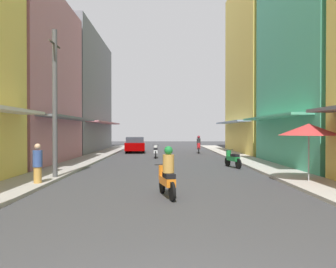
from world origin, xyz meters
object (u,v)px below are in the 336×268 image
Objects in this scene: motorbike_white at (156,151)px; parked_car at (135,144)px; motorbike_green at (232,158)px; motorbike_orange at (167,174)px; vendor_umbrella at (309,130)px; motorbike_red at (199,145)px; utility_pole at (55,103)px; pedestrian_far at (38,165)px.

motorbike_white is 0.43× the size of parked_car.
motorbike_green is 13.85m from parked_car.
vendor_umbrella is (5.43, 2.36, 1.38)m from motorbike_orange.
motorbike_red is 1.00× the size of motorbike_white.
motorbike_red reaches higher than motorbike_green.
vendor_umbrella reaches higher than motorbike_white.
motorbike_orange is 0.42× the size of parked_car.
vendor_umbrella is 10.18m from utility_pole.
parked_car reaches higher than motorbike_white.
motorbike_red is 16.91m from vendor_umbrella.
utility_pole is (-1.78, -16.52, 2.44)m from parked_car.
pedestrian_far is (-3.99, -12.05, 0.28)m from motorbike_white.
parked_car is at bearing 84.01° from pedestrian_far.
pedestrian_far is at bearing -95.99° from parked_car.
utility_pole reaches higher than pedestrian_far.
pedestrian_far reaches higher than motorbike_white.
motorbike_white is 11.51m from utility_pole.
motorbike_red reaches higher than pedestrian_far.
pedestrian_far is 2.85m from utility_pole.
motorbike_red is at bearing 98.28° from vendor_umbrella.
motorbike_orange is at bearing -156.51° from vendor_umbrella.
motorbike_red is at bearing 93.36° from motorbike_green.
motorbike_orange is 6.31m from utility_pole.
motorbike_orange is (-3.67, -7.81, 0.20)m from motorbike_green.
pedestrian_far is at bearing -177.80° from vendor_umbrella.
pedestrian_far is at bearing -94.23° from utility_pole.
motorbike_red is at bearing -9.59° from parked_car.
pedestrian_far reaches higher than motorbike_green.
utility_pole is at bearing 142.74° from motorbike_orange.
utility_pole reaches higher than motorbike_orange.
parked_car is at bearing 109.20° from motorbike_white.
utility_pole is (-3.87, -10.51, 2.68)m from motorbike_white.
vendor_umbrella reaches higher than pedestrian_far.
utility_pole is at bearing -110.24° from motorbike_white.
pedestrian_far is (-1.89, -18.06, 0.04)m from parked_car.
motorbike_red is 19.28m from motorbike_orange.
pedestrian_far is at bearing -114.38° from motorbike_red.
utility_pole reaches higher than motorbike_white.
parked_car is 2.69× the size of pedestrian_far.
motorbike_white is 1.15× the size of pedestrian_far.
utility_pole is (-4.62, 3.51, 2.48)m from motorbike_orange.
motorbike_red is 6.27m from motorbike_white.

